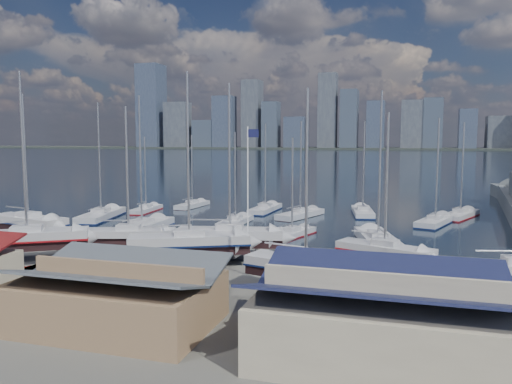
% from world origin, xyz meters
% --- Properties ---
extents(ground, '(1400.00, 1400.00, 0.00)m').
position_xyz_m(ground, '(0.00, -10.00, 0.00)').
color(ground, '#605E59').
rests_on(ground, ground).
extents(water, '(1400.00, 600.00, 0.40)m').
position_xyz_m(water, '(0.00, 300.00, -0.15)').
color(water, '#1B2640').
rests_on(water, ground).
extents(far_shore, '(1400.00, 80.00, 2.20)m').
position_xyz_m(far_shore, '(0.00, 560.00, 1.10)').
color(far_shore, '#2D332D').
rests_on(far_shore, ground).
extents(skyline, '(639.14, 43.80, 107.69)m').
position_xyz_m(skyline, '(-7.83, 553.76, 39.09)').
color(skyline, '#475166').
rests_on(skyline, far_shore).
extents(shed_grey, '(12.60, 8.40, 4.17)m').
position_xyz_m(shed_grey, '(0.00, -26.00, 2.15)').
color(shed_grey, '#8C6B4C').
rests_on(shed_grey, ground).
extents(shed_blue, '(13.65, 9.45, 4.71)m').
position_xyz_m(shed_blue, '(16.00, -26.00, 2.42)').
color(shed_blue, '#BFB293').
rests_on(shed_blue, ground).
extents(sailboat_cradle_0, '(10.80, 5.11, 16.77)m').
position_xyz_m(sailboat_cradle_0, '(-24.42, -5.54, 2.11)').
color(sailboat_cradle_0, '#2D2D33').
rests_on(sailboat_cradle_0, ground).
extents(sailboat_cradle_1, '(11.17, 8.57, 17.95)m').
position_xyz_m(sailboat_cradle_1, '(-17.33, -13.84, 2.17)').
color(sailboat_cradle_1, '#2D2D33').
rests_on(sailboat_cradle_1, ground).
extents(sailboat_cradle_2, '(9.41, 5.12, 14.89)m').
position_xyz_m(sailboat_cradle_2, '(-9.40, -8.76, 2.02)').
color(sailboat_cradle_2, '#2D2D33').
rests_on(sailboat_cradle_2, ground).
extents(sailboat_cradle_3, '(11.29, 7.51, 17.69)m').
position_xyz_m(sailboat_cradle_3, '(-1.69, -11.17, 2.16)').
color(sailboat_cradle_3, '#2D2D33').
rests_on(sailboat_cradle_3, ground).
extents(sailboat_cradle_4, '(10.86, 5.09, 17.02)m').
position_xyz_m(sailboat_cradle_4, '(0.73, -6.85, 2.13)').
color(sailboat_cradle_4, '#2D2D33').
rests_on(sailboat_cradle_4, ground).
extents(sailboat_cradle_5, '(9.84, 5.03, 15.37)m').
position_xyz_m(sailboat_cradle_5, '(10.16, -16.46, 2.04)').
color(sailboat_cradle_5, '#2D2D33').
rests_on(sailboat_cradle_5, ground).
extents(sailboat_cradle_6, '(8.79, 5.41, 13.93)m').
position_xyz_m(sailboat_cradle_6, '(15.65, -8.71, 1.96)').
color(sailboat_cradle_6, '#2D2D33').
rests_on(sailboat_cradle_6, ground).
extents(sailboat_moored_0, '(5.64, 12.29, 17.73)m').
position_xyz_m(sailboat_moored_0, '(-25.39, 10.39, 0.31)').
color(sailboat_moored_0, black).
rests_on(sailboat_moored_0, water).
extents(sailboat_moored_1, '(3.03, 8.62, 12.64)m').
position_xyz_m(sailboat_moored_1, '(-22.66, 18.79, 0.31)').
color(sailboat_moored_1, black).
rests_on(sailboat_moored_1, water).
extents(sailboat_moored_2, '(3.19, 8.79, 12.99)m').
position_xyz_m(sailboat_moored_2, '(-17.65, 25.84, 0.32)').
color(sailboat_moored_2, black).
rests_on(sailboat_moored_2, water).
extents(sailboat_moored_3, '(3.39, 11.98, 17.89)m').
position_xyz_m(sailboat_moored_3, '(-14.66, 3.21, 0.31)').
color(sailboat_moored_3, black).
rests_on(sailboat_moored_3, water).
extents(sailboat_moored_4, '(2.65, 8.83, 13.25)m').
position_xyz_m(sailboat_moored_4, '(-4.89, 11.30, 0.32)').
color(sailboat_moored_4, black).
rests_on(sailboat_moored_4, water).
extents(sailboat_moored_5, '(3.30, 10.08, 14.87)m').
position_xyz_m(sailboat_moored_5, '(-4.17, 24.22, 0.31)').
color(sailboat_moored_5, black).
rests_on(sailboat_moored_5, water).
extents(sailboat_moored_6, '(4.81, 8.63, 12.43)m').
position_xyz_m(sailboat_moored_6, '(4.43, 5.02, 0.31)').
color(sailboat_moored_6, black).
rests_on(sailboat_moored_6, water).
extents(sailboat_moored_7, '(6.00, 10.29, 15.01)m').
position_xyz_m(sailboat_moored_7, '(2.40, 20.11, 0.32)').
color(sailboat_moored_7, black).
rests_on(sailboat_moored_7, water).
extents(sailboat_moored_8, '(4.45, 10.46, 15.15)m').
position_xyz_m(sailboat_moored_8, '(11.18, 25.23, 0.31)').
color(sailboat_moored_8, black).
rests_on(sailboat_moored_8, water).
extents(sailboat_moored_9, '(6.25, 12.15, 17.67)m').
position_xyz_m(sailboat_moored_9, '(14.56, 3.12, 0.32)').
color(sailboat_moored_9, black).
rests_on(sailboat_moored_9, water).
extents(sailboat_moored_10, '(6.05, 10.55, 15.22)m').
position_xyz_m(sailboat_moored_10, '(21.45, 19.02, 0.31)').
color(sailboat_moored_10, black).
rests_on(sailboat_moored_10, water).
extents(sailboat_moored_11, '(6.49, 10.22, 14.85)m').
position_xyz_m(sailboat_moored_11, '(25.40, 26.44, 0.31)').
color(sailboat_moored_11, black).
rests_on(sailboat_moored_11, water).
extents(car_a, '(3.03, 4.87, 1.55)m').
position_xyz_m(car_a, '(-13.05, -20.89, 0.77)').
color(car_a, gray).
rests_on(car_a, ground).
extents(car_b, '(4.68, 1.81, 1.52)m').
position_xyz_m(car_b, '(-10.67, -19.69, 0.76)').
color(car_b, gray).
rests_on(car_b, ground).
extents(car_c, '(2.83, 5.11, 1.35)m').
position_xyz_m(car_c, '(3.02, -18.70, 0.68)').
color(car_c, gray).
rests_on(car_c, ground).
extents(car_d, '(2.98, 5.28, 1.45)m').
position_xyz_m(car_d, '(9.65, -17.98, 0.72)').
color(car_d, gray).
rests_on(car_d, ground).
extents(flagpole, '(1.13, 0.12, 12.88)m').
position_xyz_m(flagpole, '(2.95, -7.66, 7.47)').
color(flagpole, white).
rests_on(flagpole, ground).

